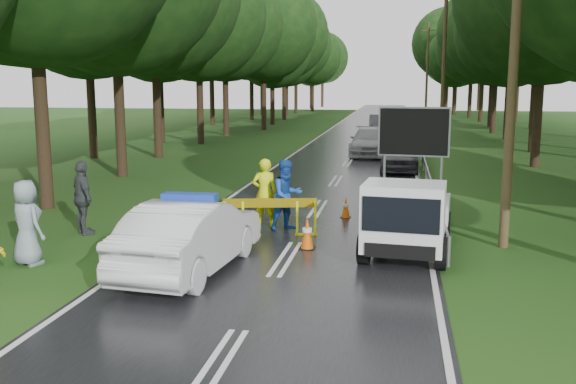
% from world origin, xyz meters
% --- Properties ---
extents(ground, '(160.00, 160.00, 0.00)m').
position_xyz_m(ground, '(0.00, 0.00, 0.00)').
color(ground, '#184212').
rests_on(ground, ground).
extents(road, '(7.00, 140.00, 0.02)m').
position_xyz_m(road, '(0.00, 30.00, 0.01)').
color(road, black).
rests_on(road, ground).
extents(guardrail, '(0.12, 60.06, 0.70)m').
position_xyz_m(guardrail, '(3.70, 29.67, 0.55)').
color(guardrail, gray).
rests_on(guardrail, ground).
extents(utility_pole_near, '(1.40, 0.24, 10.00)m').
position_xyz_m(utility_pole_near, '(5.20, 2.00, 5.06)').
color(utility_pole_near, '#463720').
rests_on(utility_pole_near, ground).
extents(utility_pole_mid, '(1.40, 0.24, 10.00)m').
position_xyz_m(utility_pole_mid, '(5.20, 28.00, 5.06)').
color(utility_pole_mid, '#463720').
rests_on(utility_pole_mid, ground).
extents(utility_pole_far, '(1.40, 0.24, 10.00)m').
position_xyz_m(utility_pole_far, '(5.20, 54.00, 5.06)').
color(utility_pole_far, '#463720').
rests_on(utility_pole_far, ground).
extents(police_sedan, '(2.13, 4.94, 1.74)m').
position_xyz_m(police_sedan, '(-1.87, -1.34, 0.80)').
color(police_sedan, silver).
rests_on(police_sedan, ground).
extents(work_truck, '(2.31, 4.48, 3.44)m').
position_xyz_m(work_truck, '(2.80, 1.02, 0.93)').
color(work_truck, gray).
rests_on(work_truck, ground).
extents(barrier, '(2.47, 0.58, 1.04)m').
position_xyz_m(barrier, '(-0.80, 2.11, 0.78)').
color(barrier, '#F2FE0D').
rests_on(barrier, ground).
extents(officer, '(0.81, 0.63, 1.97)m').
position_xyz_m(officer, '(-1.19, 3.27, 0.98)').
color(officer, '#E9F80D').
rests_on(officer, ground).
extents(civilian, '(1.21, 1.19, 1.97)m').
position_xyz_m(civilian, '(-0.50, 3.00, 0.99)').
color(civilian, '#1B4CB0').
rests_on(civilian, ground).
extents(bystander_mid, '(1.18, 1.18, 2.01)m').
position_xyz_m(bystander_mid, '(-5.84, 1.50, 1.01)').
color(bystander_mid, '#3A3D41').
rests_on(bystander_mid, ground).
extents(bystander_right, '(1.13, 0.99, 1.95)m').
position_xyz_m(bystander_right, '(-5.67, -1.45, 0.97)').
color(bystander_right, gray).
rests_on(bystander_right, ground).
extents(queue_car_first, '(1.76, 4.28, 1.45)m').
position_xyz_m(queue_car_first, '(2.60, 15.76, 0.73)').
color(queue_car_first, '#3B3D42').
rests_on(queue_car_first, ground).
extents(queue_car_second, '(2.19, 5.30, 1.53)m').
position_xyz_m(queue_car_second, '(0.94, 21.76, 0.77)').
color(queue_car_second, '#979A9F').
rests_on(queue_car_second, ground).
extents(queue_car_third, '(3.02, 5.38, 1.42)m').
position_xyz_m(queue_car_third, '(2.60, 29.11, 0.71)').
color(queue_car_third, black).
rests_on(queue_car_third, ground).
extents(queue_car_fourth, '(1.78, 4.16, 1.33)m').
position_xyz_m(queue_car_fourth, '(0.80, 40.47, 0.67)').
color(queue_car_fourth, '#46484E').
rests_on(queue_car_fourth, ground).
extents(cone_near_left, '(0.33, 0.33, 0.71)m').
position_xyz_m(cone_near_left, '(-3.50, -1.00, 0.34)').
color(cone_near_left, black).
rests_on(cone_near_left, ground).
extents(cone_center, '(0.39, 0.39, 0.82)m').
position_xyz_m(cone_center, '(0.37, 0.95, 0.40)').
color(cone_center, black).
rests_on(cone_center, ground).
extents(cone_far, '(0.32, 0.32, 0.67)m').
position_xyz_m(cone_far, '(1.00, 4.80, 0.32)').
color(cone_far, black).
rests_on(cone_far, ground).
extents(cone_left_mid, '(0.32, 0.32, 0.67)m').
position_xyz_m(cone_left_mid, '(-2.00, 0.50, 0.32)').
color(cone_left_mid, black).
rests_on(cone_left_mid, ground).
extents(cone_right, '(0.33, 0.33, 0.70)m').
position_xyz_m(cone_right, '(3.50, 1.50, 0.34)').
color(cone_right, black).
rests_on(cone_right, ground).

